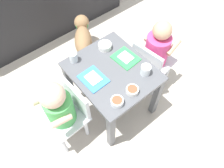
{
  "coord_description": "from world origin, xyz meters",
  "views": [
    {
      "loc": [
        -0.57,
        -0.7,
        1.65
      ],
      "look_at": [
        0.0,
        0.0,
        0.31
      ],
      "focal_mm": 35.02,
      "sensor_mm": 36.0,
      "label": 1
    }
  ],
  "objects": [
    {
      "name": "veggie_bowl_far",
      "position": [
        -0.01,
        -0.21,
        0.49
      ],
      "size": [
        0.08,
        0.08,
        0.03
      ],
      "color": "white",
      "rests_on": "dining_table"
    },
    {
      "name": "food_tray_right",
      "position": [
        0.14,
        0.02,
        0.48
      ],
      "size": [
        0.16,
        0.18,
        0.02
      ],
      "color": "green",
      "rests_on": "dining_table"
    },
    {
      "name": "food_tray_left",
      "position": [
        -0.14,
        0.02,
        0.48
      ],
      "size": [
        0.15,
        0.19,
        0.02
      ],
      "color": "#388CD8",
      "rests_on": "dining_table"
    },
    {
      "name": "cereal_bowl_left_side",
      "position": [
        0.09,
        0.19,
        0.5
      ],
      "size": [
        0.1,
        0.1,
        0.04
      ],
      "color": "white",
      "rests_on": "dining_table"
    },
    {
      "name": "water_cup_left",
      "position": [
        0.16,
        -0.16,
        0.5
      ],
      "size": [
        0.07,
        0.07,
        0.07
      ],
      "color": "white",
      "rests_on": "dining_table"
    },
    {
      "name": "seated_child_left",
      "position": [
        -0.41,
        0.01,
        0.42
      ],
      "size": [
        0.29,
        0.29,
        0.66
      ],
      "color": "silver",
      "rests_on": "ground"
    },
    {
      "name": "veggie_bowl_near",
      "position": [
        -0.14,
        -0.22,
        0.5
      ],
      "size": [
        0.08,
        0.08,
        0.04
      ],
      "color": "white",
      "rests_on": "dining_table"
    },
    {
      "name": "dog",
      "position": [
        0.15,
        0.61,
        0.23
      ],
      "size": [
        0.33,
        0.43,
        0.34
      ],
      "color": "olive",
      "rests_on": "ground"
    },
    {
      "name": "water_cup_right",
      "position": [
        -0.15,
        0.23,
        0.51
      ],
      "size": [
        0.06,
        0.06,
        0.07
      ],
      "color": "white",
      "rests_on": "dining_table"
    },
    {
      "name": "dining_table",
      "position": [
        0.0,
        0.0,
        0.39
      ],
      "size": [
        0.5,
        0.58,
        0.47
      ],
      "color": "#515459",
      "rests_on": "ground"
    },
    {
      "name": "seated_child_right",
      "position": [
        0.41,
        -0.03,
        0.42
      ],
      "size": [
        0.32,
        0.32,
        0.67
      ],
      "color": "silver",
      "rests_on": "ground"
    },
    {
      "name": "ground_plane",
      "position": [
        0.0,
        0.0,
        0.0
      ],
      "size": [
        7.0,
        7.0,
        0.0
      ],
      "primitive_type": "plane",
      "color": "beige"
    }
  ]
}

